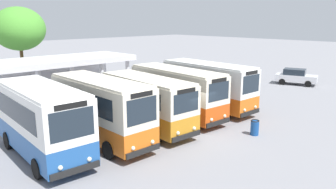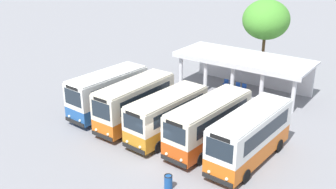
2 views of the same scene
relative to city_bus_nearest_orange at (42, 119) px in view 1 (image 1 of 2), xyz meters
name	(u,v)px [view 1 (image 1 of 2)]	position (x,y,z in m)	size (l,w,h in m)	color
ground_plane	(192,134)	(7.60, -3.03, -1.93)	(180.00, 180.00, 0.00)	gray
city_bus_nearest_orange	(42,119)	(0.00, 0.00, 0.00)	(2.74, 7.24, 3.52)	black
city_bus_second_in_row	(101,108)	(3.14, -0.31, -0.01)	(2.32, 7.33, 3.51)	black
city_bus_middle_cream	(147,101)	(6.28, -0.47, -0.14)	(2.61, 7.18, 3.24)	black
city_bus_fourth_amber	(177,91)	(9.42, 0.08, -0.08)	(2.71, 7.81, 3.37)	black
city_bus_fifth_blue	(208,84)	(12.55, -0.08, -0.03)	(2.57, 7.78, 3.46)	black
parked_car_flank	(296,77)	(26.54, -0.42, -1.11)	(2.91, 4.36, 1.62)	black
terminal_canopy	(58,67)	(6.55, 11.73, 0.64)	(12.52, 5.17, 3.40)	silver
waiting_chair_end_by_column	(46,94)	(4.98, 11.02, -1.41)	(0.46, 0.46, 0.86)	slate
waiting_chair_second_from_end	(54,93)	(5.64, 10.90, -1.41)	(0.46, 0.46, 0.86)	slate
waiting_chair_middle_seat	(61,92)	(6.29, 10.90, -1.41)	(0.46, 0.46, 0.86)	slate
waiting_chair_fourth_seat	(68,91)	(6.94, 10.89, -1.41)	(0.46, 0.46, 0.86)	slate
roadside_tree_behind_canopy	(19,29)	(5.80, 17.69, 3.77)	(4.89, 4.89, 7.80)	brown
litter_bin_apron	(255,127)	(10.12, -5.63, -1.48)	(0.49, 0.49, 0.90)	#19478C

